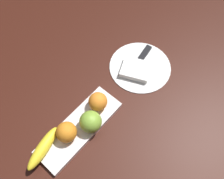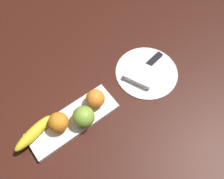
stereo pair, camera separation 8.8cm
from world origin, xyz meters
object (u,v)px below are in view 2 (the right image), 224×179
(banana, at_px, (34,133))
(folded_napkin, at_px, (141,74))
(apple, at_px, (83,117))
(dinner_plate, at_px, (147,72))
(orange_near_banana, at_px, (59,122))
(fruit_tray, at_px, (73,121))
(orange_near_apple, at_px, (95,99))
(knife, at_px, (151,62))

(banana, relative_size, folded_napkin, 1.40)
(apple, xyz_separation_m, dinner_plate, (-0.33, -0.03, -0.05))
(banana, relative_size, orange_near_banana, 2.26)
(fruit_tray, distance_m, apple, 0.07)
(apple, distance_m, folded_napkin, 0.30)
(orange_near_apple, height_order, knife, orange_near_apple)
(dinner_plate, relative_size, knife, 1.41)
(orange_near_banana, bearing_deg, fruit_tray, 172.01)
(orange_near_banana, xyz_separation_m, knife, (-0.45, -0.02, -0.04))
(dinner_plate, distance_m, folded_napkin, 0.04)
(apple, height_order, banana, apple)
(orange_near_banana, distance_m, dinner_plate, 0.41)
(orange_near_apple, distance_m, folded_napkin, 0.22)
(banana, xyz_separation_m, knife, (-0.54, 0.01, -0.03))
(folded_napkin, bearing_deg, orange_near_apple, -1.17)
(orange_near_apple, distance_m, dinner_plate, 0.26)
(banana, bearing_deg, folded_napkin, 162.50)
(banana, xyz_separation_m, orange_near_apple, (-0.24, 0.03, 0.01))
(orange_near_apple, bearing_deg, apple, 25.08)
(banana, xyz_separation_m, folded_napkin, (-0.46, 0.03, -0.02))
(fruit_tray, xyz_separation_m, folded_napkin, (-0.33, -0.00, 0.01))
(dinner_plate, height_order, knife, knife)
(orange_near_apple, relative_size, dinner_plate, 0.27)
(banana, bearing_deg, orange_near_apple, 160.05)
(banana, height_order, orange_near_apple, orange_near_apple)
(apple, xyz_separation_m, knife, (-0.37, -0.05, -0.05))
(orange_near_apple, relative_size, folded_napkin, 0.60)
(apple, bearing_deg, folded_napkin, -174.11)
(banana, bearing_deg, dinner_plate, 162.75)
(banana, distance_m, dinner_plate, 0.49)
(apple, height_order, dinner_plate, apple)
(banana, height_order, folded_napkin, banana)
(banana, height_order, orange_near_banana, orange_near_banana)
(dinner_plate, bearing_deg, fruit_tray, -0.00)
(orange_near_apple, bearing_deg, orange_near_banana, -0.79)
(folded_napkin, bearing_deg, orange_near_banana, -1.01)
(knife, bearing_deg, dinner_plate, 18.05)
(orange_near_apple, xyz_separation_m, dinner_plate, (-0.25, 0.00, -0.05))
(fruit_tray, bearing_deg, orange_near_banana, -7.99)
(fruit_tray, distance_m, orange_near_apple, 0.12)
(fruit_tray, height_order, apple, apple)
(fruit_tray, relative_size, knife, 1.88)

